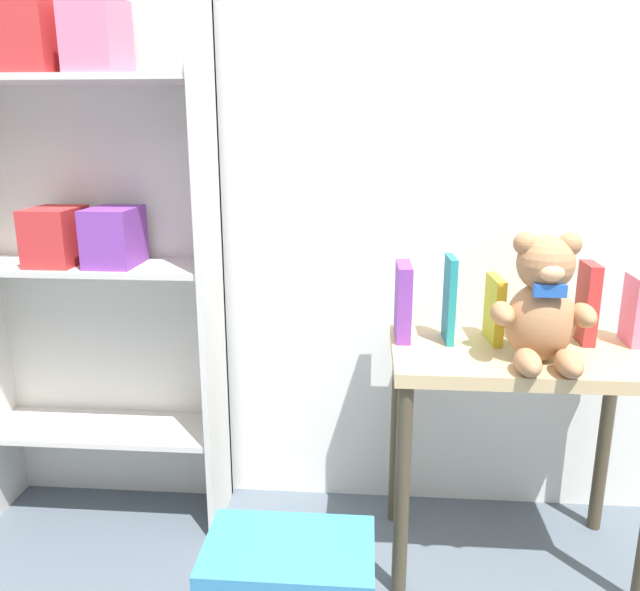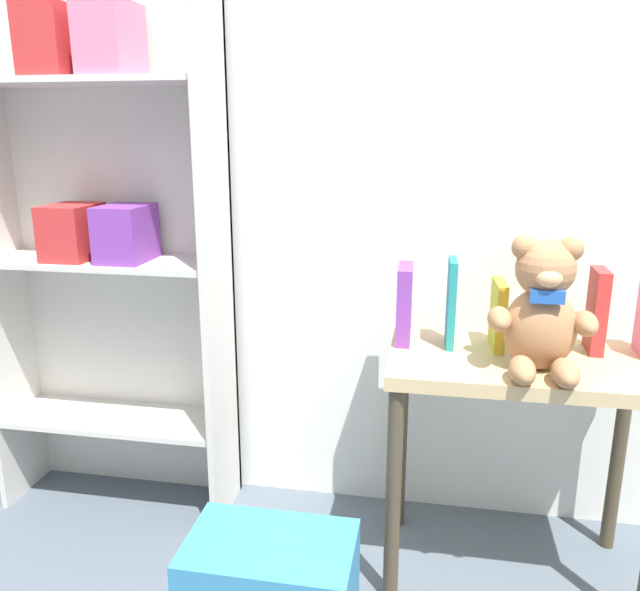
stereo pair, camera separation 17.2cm
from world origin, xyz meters
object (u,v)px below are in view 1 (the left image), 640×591
(teddy_bear, at_px, (543,305))
(book_standing_pink, at_px, (634,310))
(book_standing_teal, at_px, (449,299))
(book_standing_red, at_px, (587,303))
(bookshelf_side, at_px, (92,229))
(display_table, at_px, (518,388))
(book_standing_green, at_px, (541,303))
(book_standing_purple, at_px, (403,301))
(book_standing_yellow, at_px, (494,309))

(teddy_bear, xyz_separation_m, book_standing_pink, (0.29, 0.17, -0.06))
(book_standing_teal, bearing_deg, teddy_bear, -37.26)
(book_standing_red, bearing_deg, book_standing_teal, -175.87)
(bookshelf_side, distance_m, teddy_bear, 1.29)
(display_table, distance_m, book_standing_teal, 0.30)
(book_standing_green, height_order, book_standing_red, same)
(book_standing_green, xyz_separation_m, book_standing_pink, (0.25, 0.01, -0.02))
(book_standing_teal, height_order, book_standing_red, book_standing_teal)
(bookshelf_side, bearing_deg, book_standing_red, -3.63)
(book_standing_purple, relative_size, book_standing_teal, 0.89)
(book_standing_pink, bearing_deg, teddy_bear, -148.35)
(bookshelf_side, bearing_deg, book_standing_pink, -3.43)
(book_standing_green, bearing_deg, display_table, -129.11)
(teddy_bear, bearing_deg, book_standing_red, 45.53)
(book_standing_purple, bearing_deg, display_table, -16.32)
(display_table, height_order, book_standing_purple, book_standing_purple)
(display_table, distance_m, book_standing_pink, 0.38)
(book_standing_purple, xyz_separation_m, book_standing_pink, (0.63, -0.00, -0.01))
(teddy_bear, distance_m, book_standing_pink, 0.34)
(book_standing_pink, bearing_deg, book_standing_green, -176.32)
(book_standing_teal, xyz_separation_m, book_standing_green, (0.25, 0.01, -0.01))
(book_standing_teal, bearing_deg, book_standing_purple, 170.28)
(bookshelf_side, height_order, display_table, bookshelf_side)
(book_standing_purple, bearing_deg, book_standing_green, -2.39)
(book_standing_purple, distance_m, book_standing_teal, 0.13)
(teddy_bear, height_order, book_standing_green, teddy_bear)
(bookshelf_side, relative_size, book_standing_green, 7.39)
(book_standing_yellow, distance_m, book_standing_red, 0.25)
(book_standing_yellow, xyz_separation_m, book_standing_pink, (0.38, 0.01, 0.00))
(teddy_bear, xyz_separation_m, book_standing_yellow, (-0.08, 0.16, -0.06))
(book_standing_teal, distance_m, book_standing_pink, 0.50)
(teddy_bear, bearing_deg, book_standing_teal, 144.50)
(bookshelf_side, bearing_deg, book_standing_yellow, -4.88)
(book_standing_purple, bearing_deg, teddy_bear, -27.61)
(display_table, height_order, book_standing_red, book_standing_red)
(display_table, bearing_deg, book_standing_yellow, 129.07)
(bookshelf_side, xyz_separation_m, book_standing_purple, (0.92, -0.09, -0.18))
(display_table, xyz_separation_m, teddy_bear, (0.02, -0.08, 0.26))
(bookshelf_side, distance_m, book_standing_teal, 1.06)
(bookshelf_side, height_order, teddy_bear, bookshelf_side)
(book_standing_green, bearing_deg, teddy_bear, -104.28)
(book_standing_pink, bearing_deg, book_standing_purple, -178.16)
(book_standing_pink, bearing_deg, book_standing_yellow, -176.98)
(book_standing_purple, bearing_deg, book_standing_yellow, -2.94)
(book_standing_teal, distance_m, book_standing_yellow, 0.13)
(book_standing_yellow, height_order, book_standing_pink, book_standing_pink)
(book_standing_green, bearing_deg, book_standing_yellow, 179.92)
(bookshelf_side, xyz_separation_m, display_table, (1.23, -0.18, -0.39))
(display_table, distance_m, book_standing_red, 0.30)
(book_standing_pink, bearing_deg, display_table, -163.00)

